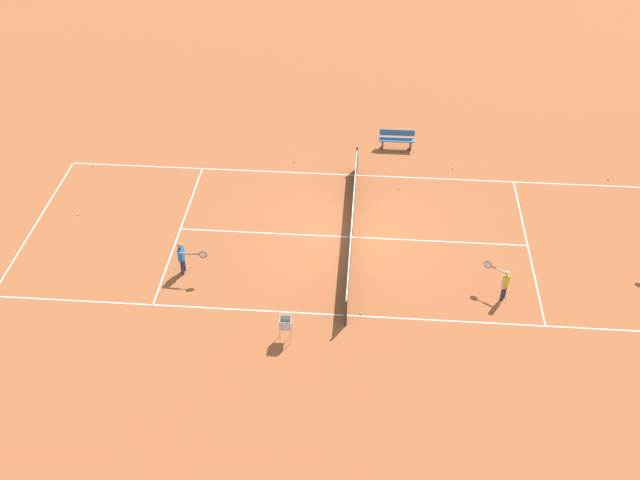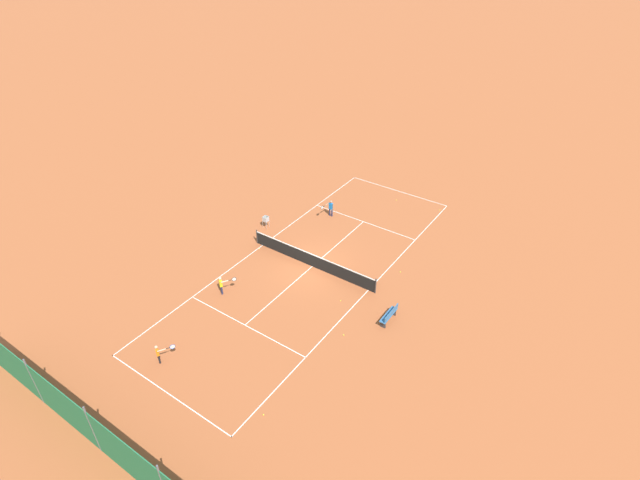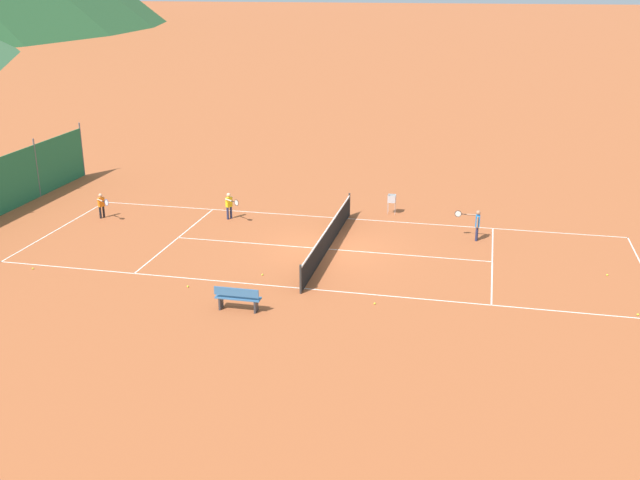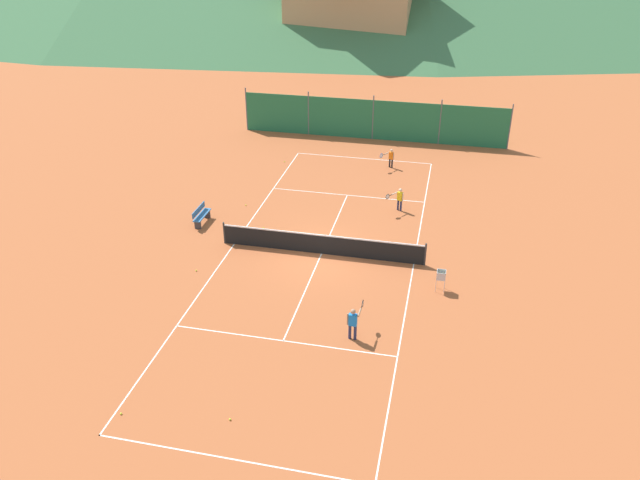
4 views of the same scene
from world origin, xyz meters
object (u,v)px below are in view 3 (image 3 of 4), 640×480
object	(u,v)px
player_near_baseline	(476,223)
tennis_ball_mid_court	(375,303)
tennis_net	(328,237)
tennis_ball_near_corner	(638,315)
tennis_ball_service_box	(188,286)
tennis_ball_alley_left	(33,269)
player_far_baseline	(102,204)
player_far_service	(229,204)
tennis_ball_by_net_left	(262,275)
courtside_bench	(238,298)
tennis_ball_by_net_right	(337,218)
ball_hopper	(392,200)
tennis_ball_alley_right	(607,275)

from	to	relation	value
player_near_baseline	tennis_ball_mid_court	xyz separation A→B (m)	(-7.29, 3.08, -0.71)
tennis_net	tennis_ball_near_corner	bearing A→B (deg)	-109.50
tennis_ball_service_box	tennis_ball_alley_left	world-z (taller)	same
player_far_baseline	player_far_service	bearing A→B (deg)	-78.83
tennis_ball_by_net_left	tennis_ball_near_corner	distance (m)	12.77
tennis_ball_by_net_left	tennis_ball_near_corner	bearing A→B (deg)	-92.85
tennis_ball_mid_court	courtside_bench	world-z (taller)	courtside_bench
tennis_ball_alley_left	tennis_ball_mid_court	bearing A→B (deg)	-91.52
tennis_ball_by_net_left	tennis_ball_alley_left	xyz separation A→B (m)	(-1.29, 8.50, 0.00)
tennis_ball_by_net_left	tennis_ball_by_net_right	xyz separation A→B (m)	(7.26, -1.29, 0.00)
player_far_service	ball_hopper	distance (m)	7.38
tennis_ball_by_net_right	tennis_ball_mid_court	xyz separation A→B (m)	(-8.89, -3.09, 0.00)
tennis_ball_mid_court	courtside_bench	distance (m)	4.53
player_far_service	ball_hopper	size ratio (longest dim) A/B	1.35
player_far_baseline	tennis_ball_alley_left	distance (m)	6.35
player_far_baseline	courtside_bench	bearing A→B (deg)	-131.63
tennis_ball_alley_right	player_far_service	bearing A→B (deg)	77.68
courtside_bench	player_far_service	bearing A→B (deg)	20.64
player_near_baseline	ball_hopper	xyz separation A→B (m)	(2.90, 3.86, -0.09)
player_near_baseline	tennis_ball_service_box	bearing A→B (deg)	126.95
tennis_ball_alley_right	tennis_net	bearing A→B (deg)	87.05
tennis_ball_by_net_right	tennis_ball_alley_left	size ratio (longest dim) A/B	1.00
ball_hopper	courtside_bench	xyz separation A→B (m)	(-11.65, 3.49, -0.20)
tennis_net	tennis_ball_by_net_right	size ratio (longest dim) A/B	139.09
tennis_ball_near_corner	tennis_ball_alley_right	size ratio (longest dim) A/B	1.00
tennis_ball_alley_right	courtside_bench	bearing A→B (deg)	115.55
tennis_ball_by_net_right	player_near_baseline	bearing A→B (deg)	-104.48
tennis_ball_near_corner	tennis_ball_by_net_right	bearing A→B (deg)	55.45
tennis_net	player_far_service	world-z (taller)	player_far_service
tennis_ball_service_box	tennis_ball_mid_court	world-z (taller)	same
player_far_baseline	tennis_ball_near_corner	bearing A→B (deg)	-104.55
tennis_ball_service_box	ball_hopper	xyz separation A→B (m)	(10.19, -5.83, 0.62)
tennis_ball_alley_right	courtside_bench	world-z (taller)	courtside_bench
tennis_net	tennis_ball_by_net_left	size ratio (longest dim) A/B	139.09
tennis_ball_alley_left	tennis_ball_by_net_left	bearing A→B (deg)	-81.37
tennis_ball_by_net_right	courtside_bench	distance (m)	10.42
tennis_net	tennis_ball_alley_left	bearing A→B (deg)	113.89
tennis_net	tennis_ball_by_net_left	world-z (taller)	tennis_net
player_far_service	tennis_ball_service_box	size ratio (longest dim) A/B	18.26
tennis_ball_by_net_right	ball_hopper	bearing A→B (deg)	-60.47
tennis_net	tennis_ball_alley_left	xyz separation A→B (m)	(-4.55, 10.26, -0.47)
tennis_net	ball_hopper	bearing A→B (deg)	-19.10
tennis_net	tennis_ball_alley_left	distance (m)	11.24
tennis_ball_service_box	ball_hopper	bearing A→B (deg)	-29.78
tennis_ball_alley_left	tennis_ball_near_corner	bearing A→B (deg)	-88.24
ball_hopper	courtside_bench	distance (m)	12.16
tennis_ball_alley_right	ball_hopper	bearing A→B (deg)	55.94
player_far_service	tennis_ball_service_box	xyz separation A→B (m)	(-7.75, -1.13, -0.67)
tennis_ball_by_net_left	player_far_service	bearing A→B (deg)	28.75
tennis_ball_service_box	courtside_bench	bearing A→B (deg)	-122.02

